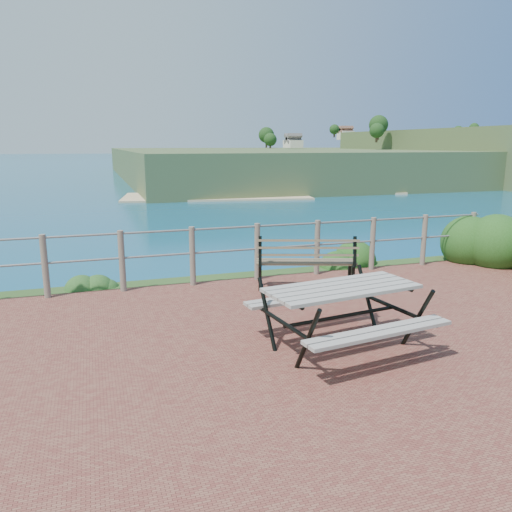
{
  "coord_description": "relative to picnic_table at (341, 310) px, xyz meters",
  "views": [
    {
      "loc": [
        -2.69,
        -4.75,
        2.36
      ],
      "look_at": [
        -0.45,
        2.06,
        0.75
      ],
      "focal_mm": 35.0,
      "sensor_mm": 36.0,
      "label": 1
    }
  ],
  "objects": [
    {
      "name": "picnic_table",
      "position": [
        0.0,
        0.0,
        0.0
      ],
      "size": [
        1.85,
        1.53,
        0.75
      ],
      "rotation": [
        0.0,
        0.0,
        0.13
      ],
      "color": "gray",
      "rests_on": "ground"
    },
    {
      "name": "park_bench",
      "position": [
        0.61,
        2.4,
        0.13
      ],
      "size": [
        1.67,
        0.91,
        0.92
      ],
      "rotation": [
        0.0,
        0.0,
        -0.33
      ],
      "color": "brown",
      "rests_on": "ground"
    },
    {
      "name": "ocean",
      "position": [
        0.03,
        199.83,
        -0.48
      ],
      "size": [
        1200.0,
        1200.0,
        0.0
      ],
      "primitive_type": "plane",
      "color": "#157282",
      "rests_on": "ground"
    },
    {
      "name": "safety_railing",
      "position": [
        0.03,
        3.18,
        0.1
      ],
      "size": [
        9.4,
        0.1,
        1.0
      ],
      "color": "#6B5B4C",
      "rests_on": "ground"
    },
    {
      "name": "shrub_lip_west",
      "position": [
        -2.7,
        3.82,
        -0.48
      ],
      "size": [
        0.73,
        0.73,
        0.46
      ],
      "primitive_type": "ellipsoid",
      "color": "#214D1C",
      "rests_on": "ground"
    },
    {
      "name": "ground",
      "position": [
        0.03,
        -0.17,
        -0.48
      ],
      "size": [
        10.0,
        7.0,
        0.12
      ],
      "primitive_type": "cube",
      "color": "brown",
      "rests_on": "ground"
    },
    {
      "name": "distant_bay",
      "position": [
        173.1,
        202.44,
        -2.0
      ],
      "size": [
        290.0,
        232.36,
        24.0
      ],
      "color": "#3D5A2D",
      "rests_on": "ground"
    },
    {
      "name": "shrub_lip_east",
      "position": [
        2.07,
        3.61,
        -0.48
      ],
      "size": [
        0.88,
        0.88,
        0.67
      ],
      "primitive_type": "ellipsoid",
      "color": "#1E4013",
      "rests_on": "ground"
    },
    {
      "name": "shrub_right_edge",
      "position": [
        4.79,
        3.07,
        -0.48
      ],
      "size": [
        1.23,
        1.23,
        1.75
      ],
      "primitive_type": "ellipsoid",
      "color": "#1E4013",
      "rests_on": "ground"
    }
  ]
}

